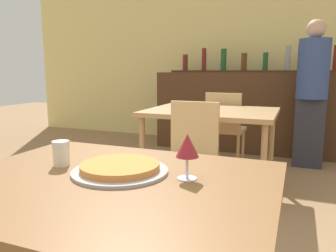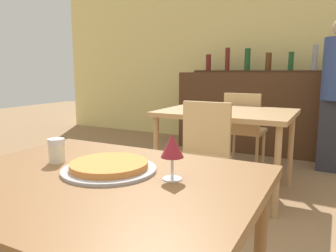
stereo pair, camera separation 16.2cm
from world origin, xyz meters
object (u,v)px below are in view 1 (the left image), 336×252
at_px(chair_far_side_front, 190,151).
at_px(wine_glass, 187,147).
at_px(pizza_tray, 121,169).
at_px(chair_far_side_back, 225,125).
at_px(person_standing, 312,89).
at_px(cheese_shaker, 61,153).

height_order(chair_far_side_front, wine_glass, wine_glass).
bearing_deg(chair_far_side_front, pizza_tray, -83.70).
bearing_deg(chair_far_side_front, wine_glass, -72.73).
height_order(chair_far_side_back, person_standing, person_standing).
bearing_deg(chair_far_side_back, person_standing, -149.39).
bearing_deg(pizza_tray, chair_far_side_front, 96.30).
bearing_deg(pizza_tray, cheese_shaker, -179.09).
distance_m(pizza_tray, person_standing, 3.11).
distance_m(pizza_tray, cheese_shaker, 0.27).
distance_m(person_standing, wine_glass, 3.03).
bearing_deg(chair_far_side_back, wine_glass, 98.87).
height_order(chair_far_side_front, chair_far_side_back, same).
bearing_deg(cheese_shaker, chair_far_side_back, 87.15).
xyz_separation_m(chair_far_side_front, wine_glass, (0.39, -1.24, 0.34)).
height_order(chair_far_side_back, wine_glass, wine_glass).
relative_size(chair_far_side_front, wine_glass, 5.48).
xyz_separation_m(pizza_tray, wine_glass, (0.25, 0.03, 0.10)).
height_order(pizza_tray, person_standing, person_standing).
bearing_deg(chair_far_side_front, cheese_shaker, -95.60).
bearing_deg(cheese_shaker, wine_glass, 3.36).
bearing_deg(chair_far_side_back, cheese_shaker, 87.15).
bearing_deg(person_standing, chair_far_side_back, -149.39).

